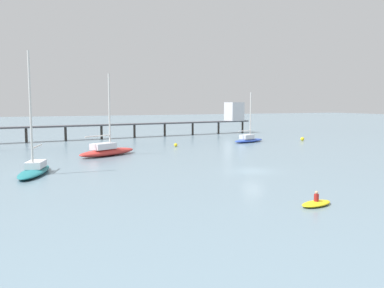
# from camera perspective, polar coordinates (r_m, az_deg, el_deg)

# --- Properties ---
(ground_plane) EXTENTS (400.00, 400.00, 0.00)m
(ground_plane) POSITION_cam_1_polar(r_m,az_deg,el_deg) (46.33, 8.54, -3.81)
(ground_plane) COLOR slate
(pier) EXTENTS (61.71, 9.62, 7.78)m
(pier) POSITION_cam_1_polar(r_m,az_deg,el_deg) (96.76, 0.06, 3.82)
(pier) COLOR #4C4C51
(pier) RESTS_ON ground_plane
(sailboat_blue) EXTENTS (8.19, 4.67, 9.68)m
(sailboat_blue) POSITION_cam_1_polar(r_m,az_deg,el_deg) (79.48, 7.96, 0.70)
(sailboat_blue) COLOR #2D4CB7
(sailboat_blue) RESTS_ON ground_plane
(sailboat_red) EXTENTS (9.98, 7.06, 11.90)m
(sailboat_red) POSITION_cam_1_polar(r_m,az_deg,el_deg) (60.09, -11.92, -0.88)
(sailboat_red) COLOR red
(sailboat_red) RESTS_ON ground_plane
(sailboat_teal) EXTENTS (5.00, 9.28, 13.12)m
(sailboat_teal) POSITION_cam_1_polar(r_m,az_deg,el_deg) (46.92, -21.35, -3.15)
(sailboat_teal) COLOR #1E727A
(sailboat_teal) RESTS_ON ground_plane
(dinghy_yellow) EXTENTS (3.14, 1.90, 1.14)m
(dinghy_yellow) POSITION_cam_1_polar(r_m,az_deg,el_deg) (32.10, 17.12, -7.97)
(dinghy_yellow) COLOR yellow
(dinghy_yellow) RESTS_ON ground_plane
(mooring_buoy_mid) EXTENTS (0.76, 0.76, 0.76)m
(mooring_buoy_mid) POSITION_cam_1_polar(r_m,az_deg,el_deg) (84.70, 15.30, 0.69)
(mooring_buoy_mid) COLOR yellow
(mooring_buoy_mid) RESTS_ON ground_plane
(mooring_buoy_near) EXTENTS (0.63, 0.63, 0.63)m
(mooring_buoy_near) POSITION_cam_1_polar(r_m,az_deg,el_deg) (70.91, -2.31, -0.13)
(mooring_buoy_near) COLOR yellow
(mooring_buoy_near) RESTS_ON ground_plane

